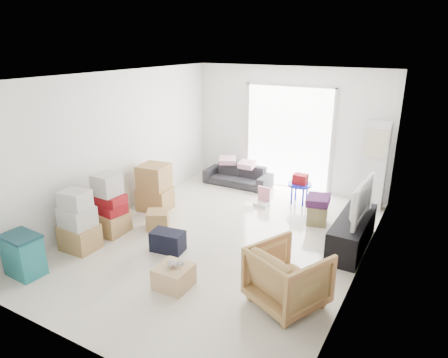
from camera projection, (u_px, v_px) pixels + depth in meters
name	position (u px, v px, depth m)	size (l,w,h in m)	color
room_shell	(222.00, 162.00, 6.41)	(4.98, 6.48, 3.18)	silver
sliding_door	(288.00, 133.00, 8.89)	(2.10, 0.04, 2.33)	white
ac_tower	(375.00, 166.00, 7.83)	(0.45, 0.30, 1.75)	silver
tv_console	(352.00, 233.00, 6.46)	(0.47, 1.56, 0.52)	black
television	(354.00, 214.00, 6.35)	(1.11, 0.64, 0.15)	black
sofa	(238.00, 172.00, 9.27)	(1.57, 0.46, 0.61)	#2B2B31
pillow_left	(228.00, 155.00, 9.32)	(0.37, 0.29, 0.12)	#F2B0C6
pillow_right	(247.00, 159.00, 9.00)	(0.32, 0.26, 0.11)	#F2B0C6
armchair	(288.00, 274.00, 5.00)	(0.84, 0.78, 0.86)	tan
storage_bins	(23.00, 255.00, 5.68)	(0.56, 0.41, 0.63)	#18686C
box_stack_a	(78.00, 223.00, 6.34)	(0.56, 0.47, 1.00)	#A17A48
box_stack_b	(109.00, 208.00, 6.89)	(0.63, 0.55, 1.08)	#A17A48
box_stack_c	(155.00, 188.00, 7.87)	(0.68, 0.59, 0.93)	#A17A48
loose_box	(158.00, 220.00, 7.17)	(0.38, 0.38, 0.32)	#A17A48
duffel_bag	(168.00, 241.00, 6.38)	(0.52, 0.31, 0.33)	black
ottoman	(317.00, 214.00, 7.33)	(0.36, 0.36, 0.36)	olive
blanket	(318.00, 202.00, 7.24)	(0.39, 0.39, 0.14)	#532153
kids_table	(300.00, 183.00, 8.18)	(0.49, 0.49, 0.62)	#121FC6
toy_walker	(263.00, 200.00, 8.17)	(0.29, 0.26, 0.38)	silver
wood_crate	(174.00, 277.00, 5.44)	(0.45, 0.45, 0.30)	#E4B883
plush_bunny	(175.00, 263.00, 5.37)	(0.25, 0.14, 0.13)	#B2ADA8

